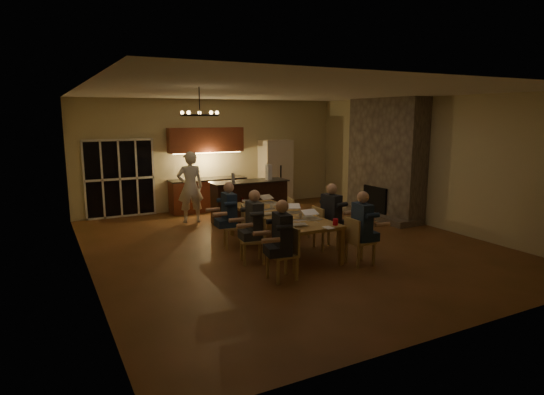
{
  "coord_description": "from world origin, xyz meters",
  "views": [
    {
      "loc": [
        -4.69,
        -8.22,
        2.75
      ],
      "look_at": [
        -0.23,
        0.3,
        1.0
      ],
      "focal_mm": 30.0,
      "sensor_mm": 36.0,
      "label": 1
    }
  ],
  "objects": [
    {
      "name": "chair_left_far",
      "position": [
        -1.1,
        0.38,
        0.45
      ],
      "size": [
        0.54,
        0.54,
        0.89
      ],
      "primitive_type": null,
      "rotation": [
        0.0,
        0.0,
        -1.85
      ],
      "color": "tan",
      "rests_on": "ground"
    },
    {
      "name": "can_cola",
      "position": [
        -0.49,
        1.29,
        0.81
      ],
      "size": [
        0.07,
        0.07,
        0.12
      ],
      "primitive_type": "cylinder",
      "color": "#3F0F0C",
      "rests_on": "dining_table"
    },
    {
      "name": "left_wall",
      "position": [
        -4.02,
        0.0,
        1.6
      ],
      "size": [
        0.04,
        9.0,
        3.2
      ],
      "primitive_type": "cube",
      "color": "#C8B98D",
      "rests_on": "ground"
    },
    {
      "name": "laptop_f",
      "position": [
        0.02,
        0.94,
        0.86
      ],
      "size": [
        0.36,
        0.33,
        0.23
      ],
      "primitive_type": null,
      "rotation": [
        0.0,
        0.0,
        0.17
      ],
      "color": "silver",
      "rests_on": "dining_table"
    },
    {
      "name": "dining_table",
      "position": [
        -0.29,
        -0.18,
        0.38
      ],
      "size": [
        1.1,
        3.03,
        0.75
      ],
      "primitive_type": "cube",
      "color": "#A98743",
      "rests_on": "ground"
    },
    {
      "name": "plate_far",
      "position": [
        0.1,
        0.63,
        0.76
      ],
      "size": [
        0.26,
        0.26,
        0.02
      ],
      "primitive_type": "cylinder",
      "color": "silver",
      "rests_on": "dining_table"
    },
    {
      "name": "laptop_a",
      "position": [
        -0.48,
        -1.22,
        0.86
      ],
      "size": [
        0.38,
        0.35,
        0.23
      ],
      "primitive_type": null,
      "rotation": [
        0.0,
        0.0,
        2.89
      ],
      "color": "silver",
      "rests_on": "dining_table"
    },
    {
      "name": "chair_right_near",
      "position": [
        0.55,
        -1.75,
        0.45
      ],
      "size": [
        0.44,
        0.44,
        0.89
      ],
      "primitive_type": null,
      "rotation": [
        0.0,
        0.0,
        1.56
      ],
      "color": "tan",
      "rests_on": "ground"
    },
    {
      "name": "laptop_c",
      "position": [
        -0.59,
        -0.11,
        0.86
      ],
      "size": [
        0.33,
        0.29,
        0.23
      ],
      "primitive_type": null,
      "rotation": [
        0.0,
        0.0,
        3.18
      ],
      "color": "silver",
      "rests_on": "dining_table"
    },
    {
      "name": "mug_front",
      "position": [
        -0.37,
        -0.61,
        0.8
      ],
      "size": [
        0.08,
        0.08,
        0.1
      ],
      "primitive_type": "cylinder",
      "color": "silver",
      "rests_on": "dining_table"
    },
    {
      "name": "chair_left_near",
      "position": [
        -1.13,
        -1.77,
        0.45
      ],
      "size": [
        0.45,
        0.45,
        0.89
      ],
      "primitive_type": null,
      "rotation": [
        0.0,
        0.0,
        -1.55
      ],
      "color": "tan",
      "rests_on": "ground"
    },
    {
      "name": "person_left_near",
      "position": [
        -1.15,
        -1.8,
        0.69
      ],
      "size": [
        0.69,
        0.69,
        1.38
      ],
      "primitive_type": null,
      "rotation": [
        0.0,
        0.0,
        -1.73
      ],
      "color": "black",
      "rests_on": "ground"
    },
    {
      "name": "ceiling",
      "position": [
        0.0,
        0.0,
        3.22
      ],
      "size": [
        8.0,
        9.0,
        0.04
      ],
      "primitive_type": "cube",
      "color": "white",
      "rests_on": "back_wall"
    },
    {
      "name": "standing_person",
      "position": [
        -1.2,
        3.0,
        0.92
      ],
      "size": [
        0.72,
        0.52,
        1.84
      ],
      "primitive_type": "imported",
      "rotation": [
        0.0,
        0.0,
        3.02
      ],
      "color": "white",
      "rests_on": "ground"
    },
    {
      "name": "notepad",
      "position": [
        -0.11,
        -1.66,
        0.76
      ],
      "size": [
        0.15,
        0.21,
        0.01
      ],
      "primitive_type": "cube",
      "rotation": [
        0.0,
        0.0,
        -0.0
      ],
      "color": "white",
      "rests_on": "dining_table"
    },
    {
      "name": "laptop_b",
      "position": [
        0.0,
        -0.95,
        0.86
      ],
      "size": [
        0.33,
        0.29,
        0.23
      ],
      "primitive_type": null,
      "rotation": [
        0.0,
        0.0,
        -0.02
      ],
      "color": "silver",
      "rests_on": "dining_table"
    },
    {
      "name": "kitchenette",
      "position": [
        -0.3,
        4.2,
        1.2
      ],
      "size": [
        2.24,
        0.68,
        2.4
      ],
      "primitive_type": null,
      "color": "brown",
      "rests_on": "ground"
    },
    {
      "name": "floor",
      "position": [
        0.0,
        0.0,
        0.0
      ],
      "size": [
        9.0,
        9.0,
        0.0
      ],
      "primitive_type": "plane",
      "color": "brown",
      "rests_on": "ground"
    },
    {
      "name": "chair_right_mid",
      "position": [
        0.56,
        -0.61,
        0.45
      ],
      "size": [
        0.46,
        0.46,
        0.89
      ],
      "primitive_type": null,
      "rotation": [
        0.0,
        0.0,
        1.52
      ],
      "color": "tan",
      "rests_on": "ground"
    },
    {
      "name": "mug_back",
      "position": [
        -0.61,
        0.59,
        0.8
      ],
      "size": [
        0.09,
        0.09,
        0.1
      ],
      "primitive_type": "cylinder",
      "color": "silver",
      "rests_on": "dining_table"
    },
    {
      "name": "redcup_near",
      "position": [
        0.13,
        -1.54,
        0.81
      ],
      "size": [
        0.1,
        0.1,
        0.12
      ],
      "primitive_type": "cylinder",
      "color": "red",
      "rests_on": "dining_table"
    },
    {
      "name": "chair_left_mid",
      "position": [
        -1.19,
        -0.74,
        0.45
      ],
      "size": [
        0.54,
        0.54,
        0.89
      ],
      "primitive_type": null,
      "rotation": [
        0.0,
        0.0,
        -1.83
      ],
      "color": "tan",
      "rests_on": "ground"
    },
    {
      "name": "french_doors",
      "position": [
        -2.7,
        4.47,
        1.05
      ],
      "size": [
        1.86,
        0.08,
        2.1
      ],
      "primitive_type": "cube",
      "color": "black",
      "rests_on": "ground"
    },
    {
      "name": "person_right_near",
      "position": [
        0.58,
        -1.74,
        0.69
      ],
      "size": [
        0.66,
        0.66,
        1.38
      ],
      "primitive_type": null,
      "rotation": [
        0.0,
        0.0,
        1.47
      ],
      "color": "navy",
      "rests_on": "ground"
    },
    {
      "name": "refrigerator",
      "position": [
        1.9,
        4.15,
        1.0
      ],
      "size": [
        0.9,
        0.68,
        2.0
      ],
      "primitive_type": "cube",
      "color": "beige",
      "rests_on": "ground"
    },
    {
      "name": "bar_island",
      "position": [
        0.16,
        2.33,
        0.54
      ],
      "size": [
        2.03,
        0.72,
        1.08
      ],
      "primitive_type": "cube",
      "rotation": [
        0.0,
        0.0,
        -0.02
      ],
      "color": "black",
      "rests_on": "ground"
    },
    {
      "name": "bar_bottle",
      "position": [
        -0.3,
        2.29,
        1.2
      ],
      "size": [
        0.09,
        0.09,
        0.24
      ],
      "primitive_type": "cylinder",
      "color": "#99999E",
      "rests_on": "bar_island"
    },
    {
      "name": "person_right_mid",
      "position": [
        0.62,
        -0.69,
        0.69
      ],
      "size": [
        0.68,
        0.68,
        1.38
      ],
      "primitive_type": null,
      "rotation": [
        0.0,
        0.0,
        1.71
      ],
      "color": "black",
      "rests_on": "ground"
    },
    {
      "name": "plate_left",
      "position": [
        -0.64,
        -1.09,
        0.76
      ],
      "size": [
        0.24,
        0.24,
        0.02
      ],
      "primitive_type": "cylinder",
      "color": "silver",
      "rests_on": "dining_table"
    },
    {
      "name": "mug_mid",
      "position": [
        -0.21,
        0.35,
        0.8
      ],
      "size": [
        0.08,
        0.08,
        0.1
      ],
      "primitive_type": "cylinder",
      "color": "silver",
      "rests_on": "dining_table"
    },
    {
      "name": "redcup_mid",
      "position": [
        -0.7,
        0.22,
        0.81
      ],
      "size": [
        0.08,
        0.08,
        0.12
      ],
      "primitive_type": "cylinder",
      "color": "red",
      "rests_on": "dining_table"
    },
    {
      "name": "right_wall",
      "position": [
        4.02,
        0.0,
        1.6
      ],
      "size": [
        0.04,
        9.0,
        3.2
      ],
      "primitive_type": "cube",
      "color": "#C8B98D",
      "rests_on": "ground"
    },
    {
      "name": "back_wall",
      "position": [
        0.0,
        4.52,
        1.6
      ],
      "size": [
        8.0,
        0.04,
        3.2
      ],
      "primitive_type": "cube",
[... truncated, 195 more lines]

